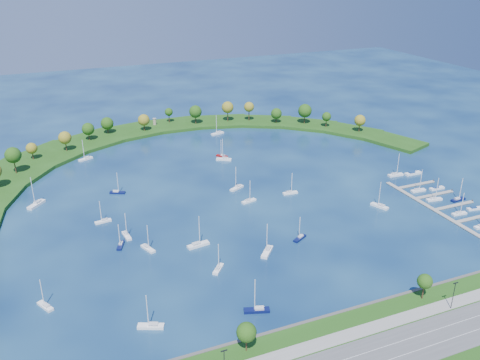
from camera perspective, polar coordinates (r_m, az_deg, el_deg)
name	(u,v)px	position (r m, az deg, el deg)	size (l,w,h in m)	color
ground	(235,193)	(256.00, -0.60, -1.40)	(700.00, 700.00, 0.00)	#071B45
south_shoreline	(391,350)	(165.94, 16.51, -17.69)	(420.00, 43.10, 11.60)	#1F4612
breakwater	(123,170)	(287.60, -12.91, 1.07)	(286.74, 247.64, 2.00)	#1F4612
breakwater_trees	(169,127)	(326.43, -7.95, 5.91)	(241.38, 92.51, 14.64)	#382314
harbor_tower	(155,121)	(359.68, -9.49, 6.44)	(2.60, 2.60, 4.57)	gray
dock_system	(457,213)	(255.19, 23.01, -3.41)	(24.28, 82.00, 1.60)	gray
moored_boat_0	(151,325)	(170.71, -9.88, -15.64)	(8.64, 5.54, 12.36)	white
moored_boat_1	(45,305)	(188.09, -20.85, -12.90)	(5.20, 7.47, 10.80)	white
moored_boat_2	(257,309)	(174.72, 1.90, -14.19)	(8.93, 4.98, 12.65)	#0A1142
moored_boat_3	(117,192)	(261.93, -13.50, -1.28)	(7.82, 5.21, 11.24)	#0A1142
moored_boat_4	(103,221)	(235.36, -14.99, -4.39)	(7.45, 3.02, 10.65)	white
moored_boat_5	(237,187)	(259.58, -0.36, -0.82)	(8.48, 5.91, 12.26)	white
moored_boat_6	(222,155)	(302.23, -2.01, 2.75)	(6.12, 6.63, 10.38)	maroon
moored_boat_7	(249,200)	(245.85, 0.98, -2.28)	(7.84, 3.82, 11.10)	white
moored_boat_8	(300,237)	(215.83, 6.68, -6.36)	(7.31, 5.32, 10.64)	#0A1142
moored_boat_9	(218,133)	(342.17, -2.51, 5.26)	(9.37, 4.89, 13.27)	white
moored_boat_10	(218,268)	(194.91, -2.44, -9.77)	(6.30, 7.00, 10.85)	white
moored_boat_11	(267,251)	(205.20, 3.04, -7.90)	(8.02, 8.62, 13.54)	white
moored_boat_12	(36,204)	(260.74, -21.71, -2.46)	(8.86, 9.41, 14.86)	white
moored_boat_13	(121,244)	(215.00, -13.15, -7.00)	(4.49, 7.30, 10.40)	#0A1142
moored_boat_14	(127,235)	(221.40, -12.52, -5.98)	(2.86, 7.90, 11.37)	white
moored_boat_15	(198,244)	(210.12, -4.70, -7.13)	(9.51, 3.89, 13.58)	white
moored_boat_16	(380,205)	(249.54, 15.29, -2.75)	(5.60, 8.86, 12.65)	white
moored_boat_17	(148,248)	(210.47, -10.22, -7.43)	(4.73, 7.98, 11.33)	white
moored_boat_18	(86,158)	(310.59, -16.80, 2.32)	(8.69, 5.63, 12.45)	white
moored_boat_19	(290,192)	(255.52, 5.59, -1.36)	(7.70, 2.75, 11.10)	white
moored_boat_20	(224,159)	(297.02, -1.78, 2.39)	(8.83, 6.73, 13.00)	white
docked_boat_4	(459,213)	(254.56, 23.22, -3.38)	(7.46, 2.62, 10.76)	white
docked_boat_5	(475,208)	(262.59, 24.64, -2.89)	(7.93, 3.18, 1.57)	white
docked_boat_6	(434,199)	(264.63, 20.79, -1.96)	(8.16, 3.29, 11.65)	white
docked_boat_7	(458,199)	(268.72, 23.10, -1.95)	(8.11, 2.89, 11.69)	#0A1142
docked_boat_8	(418,190)	(272.00, 19.22, -1.03)	(8.04, 2.59, 11.67)	white
docked_boat_9	(437,188)	(277.84, 21.05, -0.85)	(8.24, 2.45, 1.67)	white
docked_boat_10	(396,174)	(287.61, 16.92, 0.61)	(8.80, 3.01, 12.72)	white
docked_boat_11	(413,173)	(292.48, 18.68, 0.72)	(9.69, 2.73, 1.98)	white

